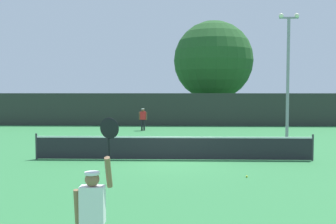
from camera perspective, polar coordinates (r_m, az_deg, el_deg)
ground_plane at (r=16.30m, az=0.74°, el=-6.91°), size 120.00×120.00×0.00m
tennis_net at (r=16.21m, az=0.74°, el=-5.12°), size 11.38×0.08×1.07m
perimeter_fence at (r=31.29m, az=1.21°, el=0.36°), size 29.59×0.12×2.58m
player_serving at (r=6.43m, az=-10.70°, el=-13.21°), size 0.67×0.39×2.45m
player_receiving at (r=27.75m, az=-3.62°, el=-0.75°), size 0.57×0.23×1.54m
tennis_ball at (r=13.36m, az=11.28°, el=-9.10°), size 0.07×0.07×0.07m
light_pole at (r=24.41m, az=16.91°, el=6.27°), size 1.18×0.28×7.32m
large_tree at (r=37.33m, az=6.55°, el=7.36°), size 7.34×7.34×9.23m
parked_car_near at (r=38.95m, az=-10.32°, el=0.13°), size 2.28×4.36×1.69m
parked_car_mid at (r=38.30m, az=16.05°, el=0.00°), size 2.13×4.30×1.69m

